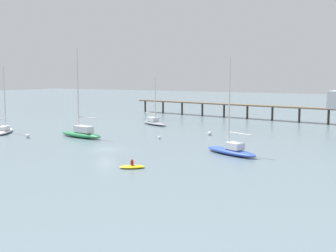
# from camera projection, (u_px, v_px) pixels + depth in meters

# --- Properties ---
(ground_plane) EXTENTS (400.00, 400.00, 0.00)m
(ground_plane) POSITION_uv_depth(u_px,v_px,m) (106.00, 149.00, 63.75)
(ground_plane) COLOR slate
(pier) EXTENTS (60.39, 11.98, 7.24)m
(pier) POSITION_uv_depth(u_px,v_px,m) (294.00, 102.00, 100.15)
(pier) COLOR brown
(pier) RESTS_ON ground_plane
(sailboat_gray) EXTENTS (8.31, 5.61, 10.20)m
(sailboat_gray) POSITION_uv_depth(u_px,v_px,m) (154.00, 122.00, 94.50)
(sailboat_gray) COLOR gray
(sailboat_gray) RESTS_ON ground_plane
(sailboat_blue) EXTENTS (9.04, 5.71, 13.09)m
(sailboat_blue) POSITION_uv_depth(u_px,v_px,m) (231.00, 149.00, 59.47)
(sailboat_blue) COLOR #2D4CB7
(sailboat_blue) RESTS_ON ground_plane
(sailboat_green) EXTENTS (10.04, 3.89, 15.26)m
(sailboat_green) POSITION_uv_depth(u_px,v_px,m) (81.00, 132.00, 75.48)
(sailboat_green) COLOR #287F4C
(sailboat_green) RESTS_ON ground_plane
(sailboat_white) EXTENTS (6.05, 7.59, 12.29)m
(sailboat_white) POSITION_uv_depth(u_px,v_px,m) (5.00, 129.00, 81.14)
(sailboat_white) COLOR white
(sailboat_white) RESTS_ON ground_plane
(dinghy_yellow) EXTENTS (3.23, 2.82, 1.14)m
(dinghy_yellow) POSITION_uv_depth(u_px,v_px,m) (132.00, 167.00, 50.94)
(dinghy_yellow) COLOR yellow
(dinghy_yellow) RESTS_ON ground_plane
(mooring_buoy_far) EXTENTS (0.55, 0.55, 0.55)m
(mooring_buoy_far) POSITION_uv_depth(u_px,v_px,m) (160.00, 137.00, 73.89)
(mooring_buoy_far) COLOR silver
(mooring_buoy_far) RESTS_ON ground_plane
(mooring_buoy_outer) EXTENTS (0.71, 0.71, 0.71)m
(mooring_buoy_outer) POSITION_uv_depth(u_px,v_px,m) (28.00, 136.00, 75.05)
(mooring_buoy_outer) COLOR silver
(mooring_buoy_outer) RESTS_ON ground_plane
(mooring_buoy_near) EXTENTS (0.72, 0.72, 0.72)m
(mooring_buoy_near) POSITION_uv_depth(u_px,v_px,m) (210.00, 133.00, 78.35)
(mooring_buoy_near) COLOR silver
(mooring_buoy_near) RESTS_ON ground_plane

